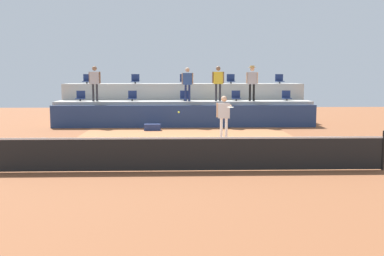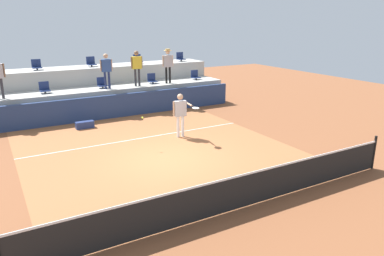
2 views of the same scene
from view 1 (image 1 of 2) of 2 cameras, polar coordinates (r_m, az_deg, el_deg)
name	(u,v)px [view 1 (image 1 of 2)]	position (r m, az deg, el deg)	size (l,w,h in m)	color
ground_plane	(187,147)	(15.81, -0.61, -2.48)	(40.00, 40.00, 0.00)	brown
court_inner_paint	(187,143)	(16.80, -0.69, -1.93)	(9.00, 10.00, 0.01)	#A36038
court_service_line	(186,138)	(18.18, -0.78, -1.25)	(9.00, 0.06, 0.00)	silver
tennis_net	(191,153)	(11.78, -0.18, -3.21)	(10.48, 0.08, 1.07)	black
sponsor_backboard	(184,116)	(21.70, -0.97, 1.50)	(13.00, 0.16, 1.10)	navy
seating_tier_lower	(184,113)	(22.98, -1.03, 1.98)	(13.00, 1.80, 1.25)	#ADAAA3
seating_tier_upper	(184,102)	(24.75, -1.09, 3.31)	(13.00, 1.80, 2.10)	#ADAAA3
stadium_chair_lower_far_left	(81,97)	(23.39, -14.14, 3.92)	(0.44, 0.40, 0.52)	#2D2D33
stadium_chair_lower_left	(132,97)	(22.98, -7.68, 4.02)	(0.44, 0.40, 0.52)	#2D2D33
stadium_chair_lower_center	(184,97)	(22.86, -0.99, 4.06)	(0.44, 0.40, 0.52)	#2D2D33
stadium_chair_lower_right	(236,96)	(23.06, 5.69, 4.05)	(0.44, 0.40, 0.52)	#2D2D33
stadium_chair_lower_far_right	(287,96)	(23.55, 12.06, 3.99)	(0.44, 0.40, 0.52)	#2D2D33
stadium_chair_upper_far_left	(87,80)	(25.13, -13.34, 6.06)	(0.44, 0.40, 0.52)	#2D2D33
stadium_chair_upper_left	(135,80)	(24.75, -7.30, 6.18)	(0.44, 0.40, 0.52)	#2D2D33
stadium_chair_upper_center	(184,80)	(24.64, -1.05, 6.23)	(0.44, 0.40, 0.52)	#2D2D33
stadium_chair_upper_right	(231,80)	(24.82, 5.01, 6.21)	(0.44, 0.40, 0.52)	#2D2D33
stadium_chair_upper_far_right	(279,80)	(25.29, 11.18, 6.12)	(0.44, 0.40, 0.52)	#2D2D33
tennis_player	(224,113)	(17.54, 4.15, 1.94)	(0.60, 1.26, 1.74)	white
spectator_in_grey	(95,80)	(22.83, -12.40, 6.05)	(0.61, 0.27, 1.76)	#2D2D33
spectator_in_white	(187,81)	(22.46, -0.59, 6.07)	(0.59, 0.25, 1.69)	navy
spectator_leaning_on_rail	(218,80)	(22.55, 3.38, 6.19)	(0.61, 0.24, 1.76)	#2D2D33
spectator_with_hat	(252,79)	(22.77, 7.73, 6.24)	(0.61, 0.46, 1.79)	black
tennis_ball	(179,112)	(16.97, -1.72, 2.05)	(0.07, 0.07, 0.07)	#CCE033
equipment_bag	(152,127)	(20.68, -5.12, 0.10)	(0.76, 0.28, 0.30)	navy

